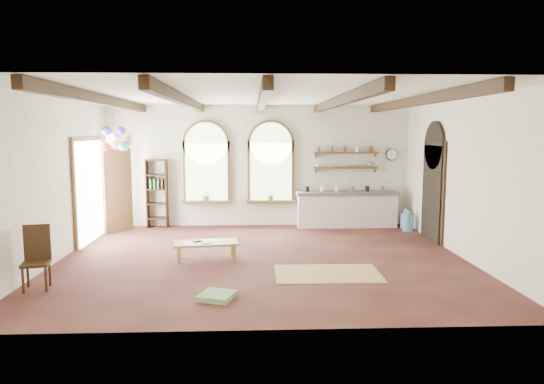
{
  "coord_description": "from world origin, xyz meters",
  "views": [
    {
      "loc": [
        -0.2,
        -9.4,
        2.51
      ],
      "look_at": [
        0.21,
        0.6,
        1.26
      ],
      "focal_mm": 32.0,
      "sensor_mm": 36.0,
      "label": 1
    }
  ],
  "objects": [
    {
      "name": "right_doorway",
      "position": [
        3.95,
        1.5,
        1.1
      ],
      "size": [
        0.1,
        1.3,
        2.4
      ],
      "primitive_type": "cube",
      "color": "black",
      "rests_on": "floor"
    },
    {
      "name": "side_chair",
      "position": [
        -3.66,
        -1.73,
        0.3
      ],
      "size": [
        0.48,
        0.48,
        1.03
      ],
      "color": "#31200F",
      "rests_on": "floor"
    },
    {
      "name": "water_jug_a",
      "position": [
        3.75,
        2.55,
        0.22
      ],
      "size": [
        0.27,
        0.27,
        0.52
      ],
      "color": "#6298D2",
      "rests_on": "floor"
    },
    {
      "name": "shelf_bowl_b",
      "position": [
        2.6,
        3.38,
        1.6
      ],
      "size": [
        0.2,
        0.2,
        0.06
      ],
      "primitive_type": "imported",
      "color": "#8C664C",
      "rests_on": "wall_shelf_lower"
    },
    {
      "name": "shelf_bowl_a",
      "position": [
        2.25,
        3.38,
        1.6
      ],
      "size": [
        0.22,
        0.22,
        0.05
      ],
      "primitive_type": "imported",
      "color": "beige",
      "rests_on": "wall_shelf_lower"
    },
    {
      "name": "balloon_cluster",
      "position": [
        -3.41,
        2.3,
        2.34
      ],
      "size": [
        0.68,
        0.73,
        1.14
      ],
      "color": "silver",
      "rests_on": "floor"
    },
    {
      "name": "window_right",
      "position": [
        0.3,
        3.43,
        1.63
      ],
      "size": [
        1.3,
        0.28,
        2.2
      ],
      "color": "brown",
      "rests_on": "floor"
    },
    {
      "name": "tablet",
      "position": [
        -1.11,
        -0.06,
        0.36
      ],
      "size": [
        0.27,
        0.31,
        0.01
      ],
      "primitive_type": "cube",
      "rotation": [
        0.0,
        0.0,
        0.39
      ],
      "color": "black",
      "rests_on": "coffee_table"
    },
    {
      "name": "window_left",
      "position": [
        -1.4,
        3.43,
        1.63
      ],
      "size": [
        1.3,
        0.28,
        2.2
      ],
      "color": "brown",
      "rests_on": "floor"
    },
    {
      "name": "floor",
      "position": [
        0.0,
        0.0,
        0.0
      ],
      "size": [
        8.0,
        8.0,
        0.0
      ],
      "primitive_type": "plane",
      "color": "#582F24",
      "rests_on": "ground"
    },
    {
      "name": "wall_shelf_upper",
      "position": [
        2.3,
        3.38,
        1.95
      ],
      "size": [
        1.7,
        0.24,
        0.04
      ],
      "primitive_type": "cube",
      "color": "brown",
      "rests_on": "wall_back"
    },
    {
      "name": "floor_mat",
      "position": [
        1.13,
        -1.1,
        0.01
      ],
      "size": [
        1.87,
        1.17,
        0.02
      ],
      "primitive_type": "cube",
      "rotation": [
        0.0,
        0.0,
        -0.01
      ],
      "color": "tan",
      "rests_on": "floor"
    },
    {
      "name": "bookshelf",
      "position": [
        -2.7,
        3.32,
        0.9
      ],
      "size": [
        0.53,
        0.32,
        1.8
      ],
      "color": "#31200F",
      "rests_on": "floor"
    },
    {
      "name": "shelf_cup_b",
      "position": [
        1.9,
        3.38,
        1.62
      ],
      "size": [
        0.1,
        0.1,
        0.09
      ],
      "primitive_type": "imported",
      "color": "beige",
      "rests_on": "wall_shelf_lower"
    },
    {
      "name": "table_book",
      "position": [
        -1.39,
        0.05,
        0.37
      ],
      "size": [
        0.27,
        0.31,
        0.02
      ],
      "primitive_type": "imported",
      "rotation": [
        0.0,
        0.0,
        0.48
      ],
      "color": "olive",
      "rests_on": "coffee_table"
    },
    {
      "name": "potted_plant_right",
      "position": [
        0.3,
        3.32,
        0.85
      ],
      "size": [
        0.27,
        0.23,
        0.3
      ],
      "primitive_type": "imported",
      "color": "#598C4C",
      "rests_on": "window_right"
    },
    {
      "name": "wall_clock",
      "position": [
        3.55,
        3.45,
        1.9
      ],
      "size": [
        0.32,
        0.04,
        0.32
      ],
      "primitive_type": "cylinder",
      "rotation": [
        1.57,
        0.0,
        0.0
      ],
      "color": "black",
      "rests_on": "wall_back"
    },
    {
      "name": "water_jug_b",
      "position": [
        3.82,
        2.93,
        0.22
      ],
      "size": [
        0.27,
        0.27,
        0.52
      ],
      "color": "#6298D2",
      "rests_on": "floor"
    },
    {
      "name": "left_doorway",
      "position": [
        -3.95,
        1.8,
        1.15
      ],
      "size": [
        0.1,
        1.9,
        2.5
      ],
      "primitive_type": "cube",
      "color": "brown",
      "rests_on": "floor"
    },
    {
      "name": "wall_shelf_lower",
      "position": [
        2.3,
        3.38,
        1.55
      ],
      "size": [
        1.7,
        0.24,
        0.04
      ],
      "primitive_type": "cube",
      "color": "brown",
      "rests_on": "wall_back"
    },
    {
      "name": "shelf_cup_a",
      "position": [
        1.55,
        3.38,
        1.62
      ],
      "size": [
        0.12,
        0.1,
        0.1
      ],
      "primitive_type": "imported",
      "color": "white",
      "rests_on": "wall_shelf_lower"
    },
    {
      "name": "floor_cushion",
      "position": [
        -0.74,
        -2.3,
        0.04
      ],
      "size": [
        0.62,
        0.62,
        0.08
      ],
      "primitive_type": "cube",
      "rotation": [
        0.0,
        0.0,
        -0.35
      ],
      "color": "#7C9E6D",
      "rests_on": "floor"
    },
    {
      "name": "ceiling_beams",
      "position": [
        0.0,
        0.0,
        3.1
      ],
      "size": [
        6.2,
        6.8,
        0.18
      ],
      "primitive_type": null,
      "color": "#31200F",
      "rests_on": "ceiling"
    },
    {
      "name": "coffee_table",
      "position": [
        -1.11,
        -0.01,
        0.31
      ],
      "size": [
        1.31,
        0.74,
        0.35
      ],
      "color": "tan",
      "rests_on": "floor"
    },
    {
      "name": "potted_plant_left",
      "position": [
        -1.4,
        3.32,
        0.85
      ],
      "size": [
        0.27,
        0.23,
        0.3
      ],
      "primitive_type": "imported",
      "color": "#598C4C",
      "rests_on": "window_left"
    },
    {
      "name": "kitchen_counter",
      "position": [
        2.3,
        3.2,
        0.48
      ],
      "size": [
        2.68,
        0.62,
        0.94
      ],
      "color": "white",
      "rests_on": "floor"
    },
    {
      "name": "shelf_vase",
      "position": [
        2.95,
        3.38,
        1.67
      ],
      "size": [
        0.18,
        0.18,
        0.19
      ],
      "primitive_type": "imported",
      "color": "slate",
      "rests_on": "wall_shelf_lower"
    }
  ]
}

